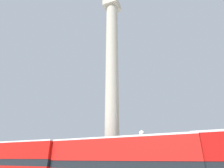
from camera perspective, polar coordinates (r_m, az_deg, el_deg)
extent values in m
cube|color=#ADA593|center=(19.05, 0.00, -24.72)|extent=(2.07, 2.07, 0.90)
cylinder|color=#ADA593|center=(21.54, 0.00, 4.72)|extent=(1.58, 1.58, 20.28)
cube|color=#ADA593|center=(28.09, 0.00, 24.20)|extent=(2.13, 2.13, 0.90)
sphere|color=brown|center=(28.88, 0.00, 25.62)|extent=(1.22, 1.22, 1.22)
cube|color=black|center=(20.55, -29.21, -21.34)|extent=(10.19, 2.65, 0.55)
cube|color=#B7140F|center=(20.56, -28.65, -18.66)|extent=(10.20, 2.70, 1.41)
cube|color=silver|center=(20.60, -28.23, -16.57)|extent=(10.20, 2.70, 0.12)
cube|color=black|center=(14.15, 2.14, -24.82)|extent=(11.65, 3.51, 0.55)
cube|color=red|center=(14.16, 2.08, -20.68)|extent=(11.65, 3.56, 1.50)
cube|color=silver|center=(14.21, 2.03, -17.42)|extent=(11.65, 3.56, 0.12)
cylinder|color=black|center=(15.80, 10.34, -24.58)|extent=(0.14, 0.14, 4.58)
sphere|color=white|center=(15.92, 9.68, -15.53)|extent=(0.45, 0.45, 0.45)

